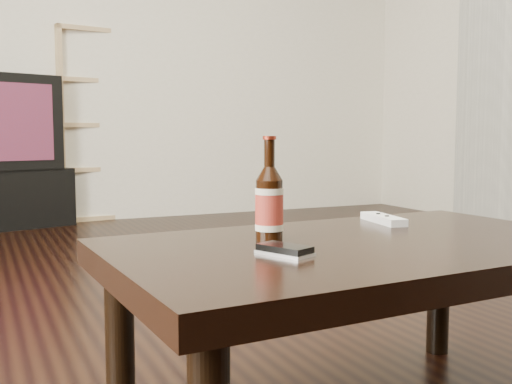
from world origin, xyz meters
name	(u,v)px	position (x,y,z in m)	size (l,w,h in m)	color
floor	(301,371)	(0.00, 0.00, -0.01)	(5.00, 6.00, 0.01)	black
wall_back	(89,27)	(0.00, 3.01, 1.35)	(5.00, 0.02, 2.70)	silver
bookshelf	(101,122)	(0.10, 3.19, 0.70)	(0.77, 0.45, 1.35)	tan
coffee_table	(363,265)	(-0.03, -0.30, 0.33)	(1.06, 0.65, 0.39)	black
beer_bottle	(269,204)	(-0.20, -0.21, 0.46)	(0.07, 0.07, 0.21)	black
phone	(285,250)	(-0.24, -0.36, 0.39)	(0.09, 0.11, 0.02)	#B5B5B7
remote	(383,219)	(0.17, -0.11, 0.39)	(0.07, 0.17, 0.02)	white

